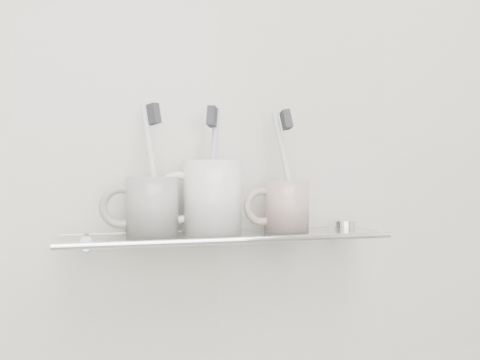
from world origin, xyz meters
name	(u,v)px	position (x,y,z in m)	size (l,w,h in m)	color
wall_back	(218,140)	(0.00, 1.10, 1.25)	(2.50, 2.50, 0.00)	#BCB8A6
shelf_glass	(228,236)	(0.00, 1.04, 1.10)	(0.50, 0.12, 0.01)	silver
shelf_rail	(238,240)	(0.00, 0.98, 1.10)	(0.01, 0.01, 0.50)	silver
bracket_left	(86,244)	(-0.21, 1.09, 1.09)	(0.02, 0.02, 0.03)	silver
bracket_right	(335,236)	(0.21, 1.09, 1.09)	(0.02, 0.02, 0.03)	silver
mug_left	(152,206)	(-0.12, 1.04, 1.14)	(0.08, 0.08, 0.09)	white
mug_left_handle	(121,207)	(-0.16, 1.04, 1.14)	(0.06, 0.06, 0.01)	white
toothbrush_left	(152,168)	(-0.12, 1.04, 1.20)	(0.01, 0.01, 0.19)	white
bristles_left	(153,114)	(-0.12, 1.04, 1.28)	(0.01, 0.02, 0.03)	#2B2C30
mug_center	(212,197)	(-0.02, 1.04, 1.16)	(0.09, 0.09, 0.11)	white
mug_center_handle	(179,198)	(-0.08, 1.04, 1.16)	(0.08, 0.08, 0.01)	white
toothbrush_center	(212,168)	(-0.02, 1.04, 1.20)	(0.01, 0.01, 0.19)	#949EB7
bristles_center	(212,117)	(-0.02, 1.04, 1.28)	(0.01, 0.02, 0.03)	#2B2C30
mug_right	(286,206)	(0.10, 1.04, 1.14)	(0.07, 0.07, 0.08)	silver
mug_right_handle	(262,206)	(0.06, 1.04, 1.14)	(0.06, 0.06, 0.01)	silver
toothbrush_right	(286,169)	(0.10, 1.04, 1.20)	(0.01, 0.01, 0.19)	beige
bristles_right	(286,120)	(0.10, 1.04, 1.28)	(0.01, 0.02, 0.03)	#2B2C30
chrome_cap	(345,225)	(0.21, 1.04, 1.11)	(0.04, 0.04, 0.01)	silver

